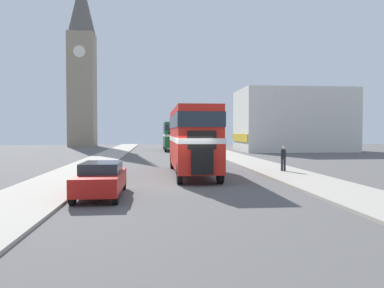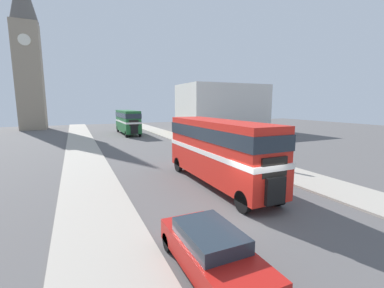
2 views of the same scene
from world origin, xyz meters
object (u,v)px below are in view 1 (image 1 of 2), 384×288
Objects in this scene: bus_distant at (172,134)px; double_decker_bus at (192,136)px; church_tower at (82,60)px; pedestrian_walking at (283,157)px; car_parked_near at (101,179)px.

double_decker_bus is at bearing -90.27° from bus_distant.
church_tower is (-15.57, 46.80, 13.35)m from double_decker_bus.
bus_distant reaches higher than pedestrian_walking.
pedestrian_walking is at bearing -78.61° from bus_distant.
car_parked_near is (-4.60, -7.51, -1.72)m from double_decker_bus.
church_tower is (-15.71, 16.34, 13.41)m from bus_distant.
church_tower reaches higher than double_decker_bus.
bus_distant is 2.27× the size of car_parked_near.
church_tower is at bearing 133.87° from bus_distant.
double_decker_bus is 51.10m from church_tower.
church_tower is at bearing 115.18° from pedestrian_walking.
bus_distant is 26.34m from church_tower.
car_parked_near is at bearing -143.10° from pedestrian_walking.
double_decker_bus is 30.46m from bus_distant.
bus_distant is at bearing 89.73° from double_decker_bus.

